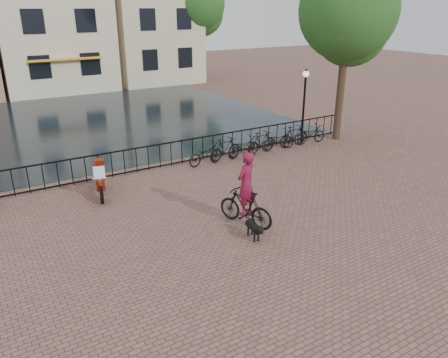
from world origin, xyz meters
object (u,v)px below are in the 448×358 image
cyclist (246,193)px  motorcycle (100,177)px  lamp_post (305,94)px  dog (253,229)px

cyclist → motorcycle: 5.43m
motorcycle → lamp_post: bearing=21.8°
lamp_post → dog: (-7.31, -6.38, -2.09)m
cyclist → lamp_post: bearing=-163.2°
lamp_post → cyclist: (-7.02, -5.55, -1.35)m
dog → cyclist: bearing=78.8°
lamp_post → cyclist: bearing=-141.7°
cyclist → motorcycle: cyclist is taller
cyclist → dog: bearing=49.5°
lamp_post → motorcycle: size_ratio=1.74×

